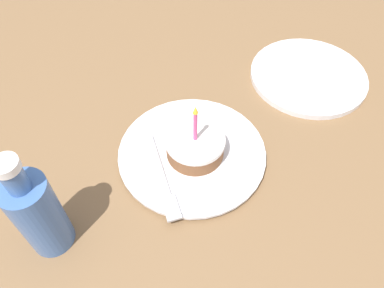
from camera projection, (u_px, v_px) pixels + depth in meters
The scene contains 6 objects.
ground_plane at pixel (204, 161), 0.69m from camera, with size 2.40×2.40×0.04m.
plate at pixel (192, 153), 0.67m from camera, with size 0.26×0.26×0.02m.
cake_slice at pixel (195, 146), 0.64m from camera, with size 0.10×0.10×0.12m.
fork at pixel (163, 181), 0.62m from camera, with size 0.12×0.15×0.00m.
bottle at pixel (38, 213), 0.51m from camera, with size 0.06×0.06×0.20m.
side_plate at pixel (308, 76), 0.80m from camera, with size 0.24×0.24×0.01m.
Camera 1 is at (0.34, 0.22, 0.54)m, focal length 35.00 mm.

